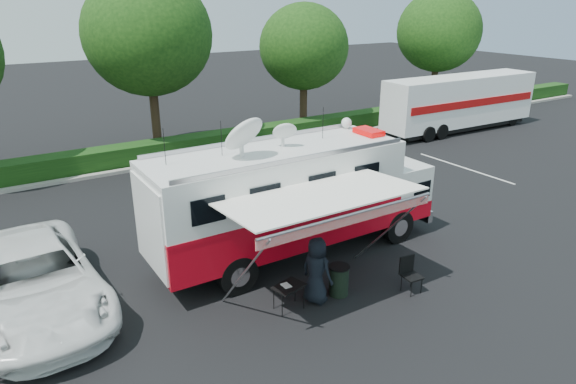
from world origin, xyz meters
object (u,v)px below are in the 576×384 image
(command_truck, at_px, (295,197))
(trash_bin, at_px, (339,280))
(white_suv, at_px, (40,311))
(folding_table, at_px, (289,287))
(semi_trailer, at_px, (460,102))

(command_truck, relative_size, trash_bin, 10.85)
(white_suv, bearing_deg, folding_table, -33.68)
(command_truck, height_order, semi_trailer, command_truck)
(folding_table, bearing_deg, trash_bin, -4.77)
(command_truck, relative_size, folding_table, 10.14)
(white_suv, bearing_deg, semi_trailer, 14.57)
(folding_table, xyz_separation_m, trash_bin, (1.52, -0.13, -0.20))
(command_truck, bearing_deg, white_suv, 173.40)
(trash_bin, relative_size, semi_trailer, 0.08)
(folding_table, relative_size, trash_bin, 1.07)
(trash_bin, bearing_deg, semi_trailer, 31.91)
(white_suv, relative_size, semi_trailer, 0.60)
(trash_bin, bearing_deg, folding_table, 175.23)
(white_suv, distance_m, folding_table, 6.46)
(command_truck, xyz_separation_m, semi_trailer, (17.17, 8.23, -0.19))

